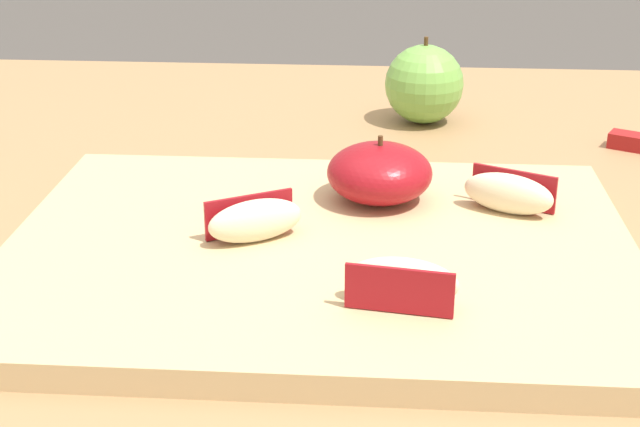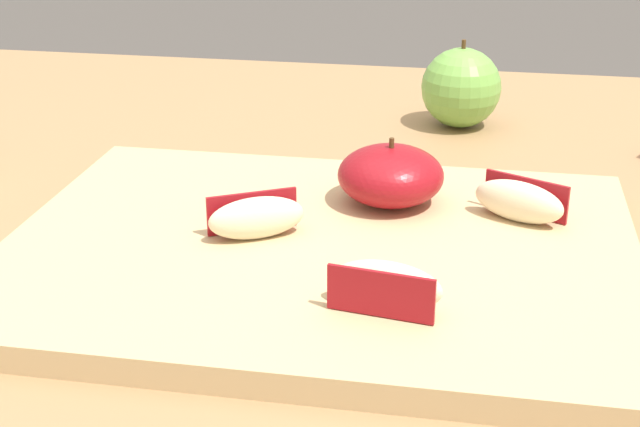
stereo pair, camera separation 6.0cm
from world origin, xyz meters
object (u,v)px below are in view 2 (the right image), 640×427
apple_wedge_front (256,217)px  apple_wedge_left (386,286)px  apple_wedge_near_knife (519,201)px  cutting_board (320,254)px  apple_half_skin_up (391,175)px  whole_apple_granny_green (461,88)px

apple_wedge_front → apple_wedge_left: size_ratio=0.99×
apple_wedge_front → apple_wedge_near_knife: size_ratio=0.99×
cutting_board → apple_half_skin_up: (0.04, 0.08, 0.03)m
whole_apple_granny_green → apple_wedge_left: bearing=-93.6°
apple_half_skin_up → whole_apple_granny_green: (0.04, 0.25, -0.00)m
cutting_board → apple_wedge_left: size_ratio=6.14×
apple_half_skin_up → apple_wedge_left: 0.16m
apple_wedge_near_knife → apple_wedge_left: (-0.08, -0.14, 0.00)m
cutting_board → whole_apple_granny_green: whole_apple_granny_green is taller
apple_half_skin_up → apple_wedge_near_knife: 0.09m
cutting_board → apple_wedge_near_knife: bearing=24.8°
apple_half_skin_up → apple_wedge_front: (-0.08, -0.08, -0.01)m
apple_wedge_front → whole_apple_granny_green: size_ratio=0.80×
apple_half_skin_up → apple_wedge_left: bearing=-84.7°
apple_half_skin_up → apple_wedge_left: size_ratio=1.13×
cutting_board → apple_wedge_left: 0.10m
cutting_board → apple_wedge_front: apple_wedge_front is taller
cutting_board → apple_half_skin_up: bearing=63.5°
apple_wedge_left → apple_wedge_front: bearing=139.3°
cutting_board → whole_apple_granny_green: size_ratio=4.92×
apple_wedge_front → apple_wedge_near_knife: bearing=19.3°
apple_wedge_left → cutting_board: bearing=122.5°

